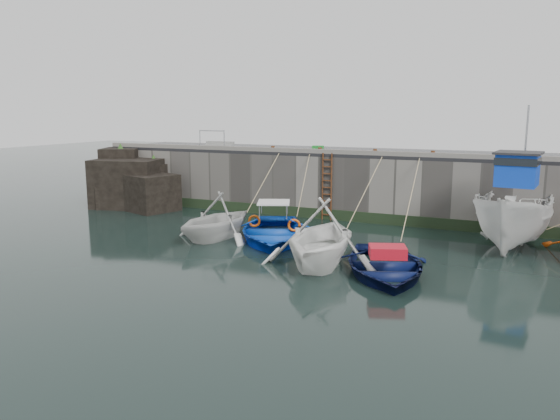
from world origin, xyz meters
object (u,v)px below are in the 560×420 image
at_px(bollard_a, 273,149).
at_px(bollard_c, 375,152).
at_px(boat_far_white, 516,216).
at_px(fish_crate, 318,149).
at_px(boat_near_blacktrim, 320,265).
at_px(bollard_b, 320,150).
at_px(bollard_d, 433,154).
at_px(boat_near_blue, 273,239).
at_px(ladder, 327,187).
at_px(bollard_e, 511,156).
at_px(boat_near_white, 216,238).
at_px(boat_near_navy, 384,273).

bearing_deg(bollard_a, bollard_c, 0.00).
height_order(boat_far_white, fish_crate, boat_far_white).
bearing_deg(boat_near_blacktrim, bollard_b, 103.39).
relative_size(bollard_a, bollard_d, 1.00).
height_order(boat_near_blue, bollard_a, bollard_a).
relative_size(fish_crate, bollard_b, 2.06).
relative_size(ladder, bollard_e, 11.43).
bearing_deg(bollard_c, boat_far_white, -17.94).
relative_size(boat_near_blue, bollard_b, 20.10).
relative_size(boat_far_white, bollard_c, 26.27).
relative_size(boat_far_white, bollard_d, 26.27).
relative_size(boat_near_blue, boat_near_blacktrim, 1.15).
bearing_deg(fish_crate, boat_near_white, -123.16).
height_order(boat_near_blacktrim, bollard_a, bollard_a).
distance_m(boat_near_blacktrim, bollard_b, 8.95).
bearing_deg(boat_near_blue, boat_far_white, -3.65).
height_order(fish_crate, bollard_c, fish_crate).
distance_m(bollard_a, bollard_d, 7.80).
height_order(boat_near_blacktrim, bollard_c, bollard_c).
xyz_separation_m(boat_near_blue, bollard_d, (5.40, 5.07, 3.30)).
distance_m(boat_near_navy, bollard_e, 9.14).
distance_m(bollard_c, bollard_e, 5.80).
relative_size(boat_near_navy, bollard_d, 18.14).
xyz_separation_m(boat_near_navy, bollard_b, (-5.15, 7.84, 3.30)).
bearing_deg(boat_near_navy, bollard_a, 113.81).
height_order(bollard_d, bollard_e, same).
height_order(bollard_a, bollard_d, same).
height_order(boat_near_white, boat_near_blacktrim, boat_near_blacktrim).
relative_size(boat_near_white, bollard_e, 15.03).
bearing_deg(bollard_a, boat_near_blacktrim, -54.95).
bearing_deg(bollard_d, ladder, -176.00).
distance_m(boat_near_white, bollard_d, 10.17).
bearing_deg(boat_far_white, bollard_a, 176.42).
height_order(boat_near_blue, bollard_d, bollard_d).
bearing_deg(bollard_e, fish_crate, 175.64).
height_order(ladder, bollard_d, bollard_d).
height_order(fish_crate, bollard_b, fish_crate).
bearing_deg(bollard_c, ladder, -171.33).
xyz_separation_m(boat_near_blacktrim, bollard_a, (-5.45, 7.78, 3.30)).
relative_size(ladder, bollard_c, 11.43).
xyz_separation_m(boat_near_blue, fish_crate, (-0.25, 5.74, 3.31)).
distance_m(bollard_b, bollard_d, 5.30).
xyz_separation_m(bollard_b, bollard_c, (2.70, 0.00, 0.00)).
relative_size(ladder, bollard_b, 11.43).
distance_m(boat_far_white, fish_crate, 9.84).
bearing_deg(boat_far_white, boat_near_blue, -154.72).
distance_m(ladder, boat_near_blue, 5.03).
relative_size(ladder, boat_far_white, 0.44).
relative_size(boat_near_blue, bollard_a, 20.10).
distance_m(boat_near_blue, bollard_e, 10.52).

